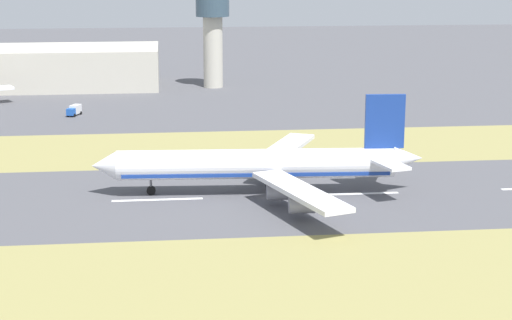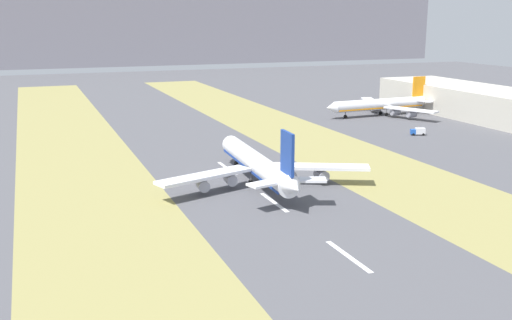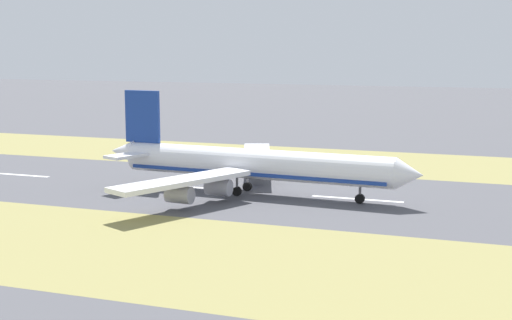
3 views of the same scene
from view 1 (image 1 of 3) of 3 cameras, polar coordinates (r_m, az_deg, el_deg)
ground_plane at (r=172.24m, az=0.93°, el=-2.44°), size 800.00×800.00×0.00m
grass_median_west at (r=130.05m, az=3.37°, el=-7.92°), size 40.00×600.00×0.01m
grass_median_east at (r=215.56m, az=-0.53°, el=0.87°), size 40.00×600.00×0.01m
centreline_dash_mid at (r=175.15m, az=6.61°, el=-2.25°), size 1.20×18.00×0.01m
centreline_dash_far at (r=171.04m, az=-6.59°, el=-2.64°), size 1.20×18.00×0.01m
airplane_main_jet at (r=172.90m, az=0.63°, el=-0.31°), size 64.04×67.20×20.20m
control_tower at (r=310.31m, az=-2.90°, el=8.56°), size 12.00×12.00×32.72m
service_truck at (r=262.84m, az=-12.02°, el=3.27°), size 6.39×4.30×3.10m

